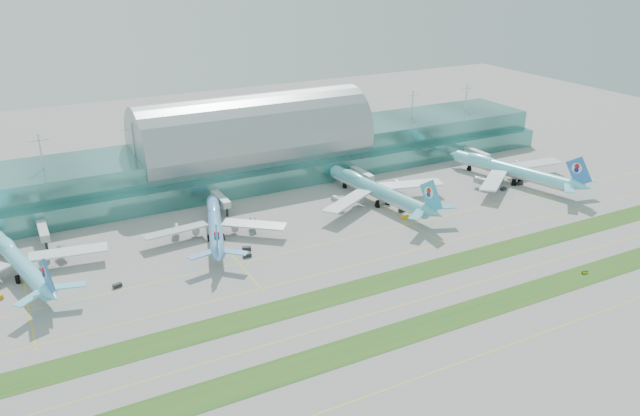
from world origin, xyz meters
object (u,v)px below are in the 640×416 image
terminal (254,151)px  airliner_c (377,189)px  taxiway_sign_east (585,272)px  airliner_a (20,262)px  airliner_b (215,224)px  airliner_d (510,169)px

terminal → airliner_c: size_ratio=4.28×
terminal → taxiway_sign_east: (66.70, -155.92, -13.69)m
airliner_a → airliner_c: size_ratio=0.87×
airliner_b → airliner_c: airliner_c is taller
airliner_c → taxiway_sign_east: 99.79m
airliner_b → airliner_c: bearing=17.3°
airliner_d → terminal: bearing=133.7°
taxiway_sign_east → airliner_c: bearing=117.9°
terminal → airliner_d: 132.06m
terminal → taxiway_sign_east: terminal is taller
airliner_b → airliner_a: bearing=-163.3°
terminal → airliner_a: (-116.23, -61.89, -8.28)m
airliner_b → taxiway_sign_east: bearing=-24.1°
airliner_a → airliner_d: size_ratio=0.89×
airliner_b → airliner_d: airliner_d is taller
airliner_c → terminal: bearing=113.5°
terminal → airliner_d: bearing=-31.1°
terminal → airliner_b: 75.60m
airliner_c → taxiway_sign_east: (30.08, -94.95, -6.21)m
terminal → airliner_a: bearing=-152.0°
airliner_a → airliner_c: airliner_c is taller
airliner_b → airliner_d: bearing=14.3°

